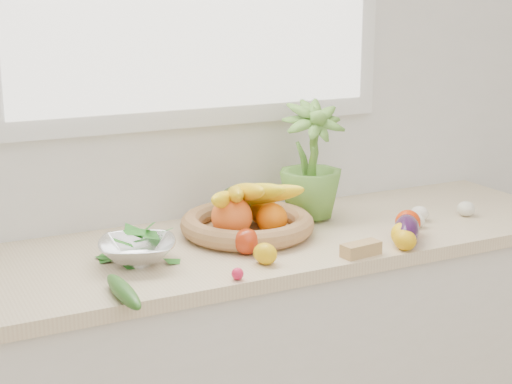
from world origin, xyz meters
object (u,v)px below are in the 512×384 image
apple (247,242)px  colander_with_spinach (137,244)px  cucumber (123,291)px  potted_herb (311,159)px  eggplant (407,229)px  fruit_basket (246,217)px

apple → colander_with_spinach: size_ratio=0.28×
cucumber → potted_herb: 0.86m
cucumber → potted_herb: potted_herb is taller
apple → potted_herb: bearing=33.4°
apple → eggplant: (0.47, -0.11, 0.00)m
eggplant → fruit_basket: fruit_basket is taller
eggplant → colander_with_spinach: size_ratio=0.73×
cucumber → apple: bearing=22.4°
potted_herb → fruit_basket: 0.30m
cucumber → potted_herb: size_ratio=0.63×
eggplant → cucumber: 0.88m
potted_herb → colander_with_spinach: 0.67m
apple → colander_with_spinach: bearing=168.6°
cucumber → colander_with_spinach: colander_with_spinach is taller
eggplant → colander_with_spinach: 0.78m
eggplant → colander_with_spinach: (-0.76, 0.17, 0.02)m
fruit_basket → colander_with_spinach: 0.39m
apple → eggplant: size_ratio=0.38×
apple → fruit_basket: 0.18m
colander_with_spinach → eggplant: bearing=-12.7°
eggplant → fruit_basket: size_ratio=0.46×
potted_herb → colander_with_spinach: bearing=-165.7°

